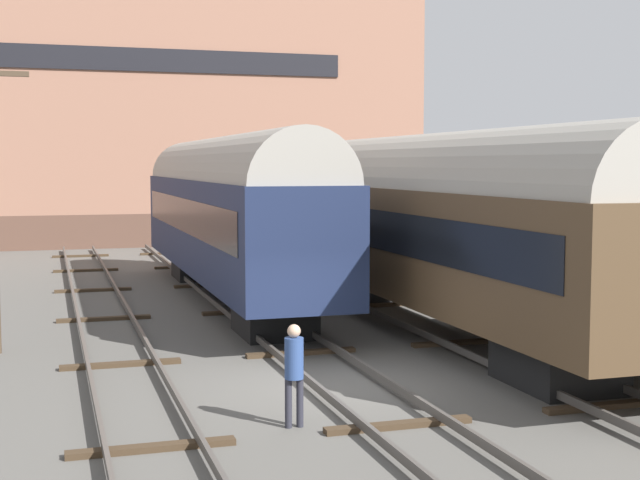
% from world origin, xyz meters
% --- Properties ---
extents(ground_plane, '(200.00, 200.00, 0.00)m').
position_xyz_m(ground_plane, '(0.00, 0.00, 0.00)').
color(ground_plane, '#56544F').
extents(track_left, '(2.60, 60.00, 0.26)m').
position_xyz_m(track_left, '(-4.10, 0.00, 0.14)').
color(track_left, '#4C4742').
rests_on(track_left, ground).
extents(track_middle, '(2.60, 60.00, 0.26)m').
position_xyz_m(track_middle, '(0.00, 0.00, 0.14)').
color(track_middle, '#4C4742').
rests_on(track_middle, ground).
extents(track_right, '(2.60, 60.00, 0.26)m').
position_xyz_m(track_right, '(4.10, 0.00, 0.14)').
color(track_right, '#4C4742').
rests_on(track_right, ground).
extents(train_car_navy, '(2.93, 18.38, 5.30)m').
position_xyz_m(train_car_navy, '(0.00, 11.55, 3.03)').
color(train_car_navy, black).
rests_on(train_car_navy, ground).
extents(train_car_brown, '(3.03, 18.75, 5.21)m').
position_xyz_m(train_car_brown, '(4.10, 4.82, 2.97)').
color(train_car_brown, black).
rests_on(train_car_brown, ground).
extents(station_platform, '(3.06, 10.78, 1.04)m').
position_xyz_m(station_platform, '(6.95, 0.09, 0.95)').
color(station_platform, brown).
rests_on(station_platform, ground).
extents(bench, '(1.40, 0.40, 0.91)m').
position_xyz_m(bench, '(6.99, 0.37, 1.53)').
color(bench, brown).
rests_on(bench, station_platform).
extents(person_worker, '(0.32, 0.32, 1.75)m').
position_xyz_m(person_worker, '(-1.67, -2.45, 1.06)').
color(person_worker, '#282833').
rests_on(person_worker, ground).
extents(warehouse_building, '(34.84, 11.25, 17.85)m').
position_xyz_m(warehouse_building, '(-2.14, 36.54, 8.92)').
color(warehouse_building, brown).
rests_on(warehouse_building, ground).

